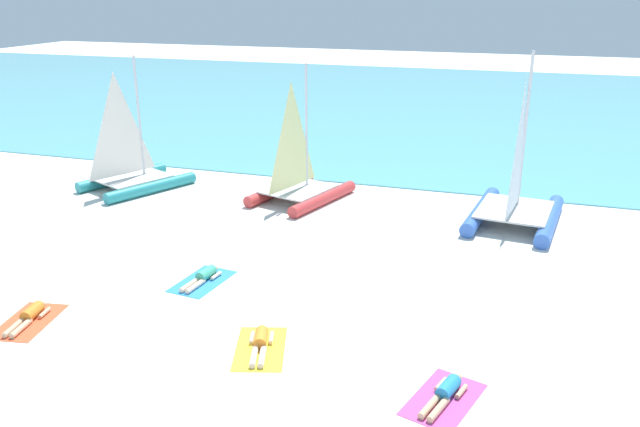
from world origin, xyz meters
The scene contains 13 objects.
ground_plane centered at (0.00, 10.00, 0.00)m, with size 120.00×120.00×0.00m, color white.
ocean_water centered at (0.00, 32.91, 0.03)m, with size 120.00×40.00×0.05m, color #5BB2C1.
sailboat_blue centered at (5.56, 10.10, 0.85)m, with size 3.30×4.69×5.72m.
sailboat_red centered at (-2.25, 10.26, 0.75)m, with size 3.46×4.41×5.05m.
sailboat_teal centered at (-9.05, 9.66, 0.77)m, with size 3.95×4.67×5.18m.
towel_leftmost centered at (-5.34, -0.62, 0.01)m, with size 1.10×1.90×0.01m, color #EA5933.
sunbather_leftmost centered at (-5.35, -0.56, 0.13)m, with size 0.67×1.56×0.30m.
towel_center_left centered at (-2.40, 2.69, 0.01)m, with size 1.10×1.90×0.01m, color #338CD8.
sunbather_center_left centered at (-2.39, 2.76, 0.13)m, with size 0.59×1.57×0.30m.
towel_center_right centered at (0.48, -0.05, 0.01)m, with size 1.10×1.90×0.01m, color yellow.
sunbather_center_right centered at (0.46, 0.02, 0.13)m, with size 0.83×1.54×0.30m.
towel_rightmost centered at (4.65, -0.70, 0.01)m, with size 1.10×1.90×0.01m, color #D84C99.
sunbather_rightmost centered at (4.67, -0.63, 0.13)m, with size 0.81×1.55×0.30m.
Camera 1 is at (5.66, -11.74, 7.68)m, focal length 36.48 mm.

